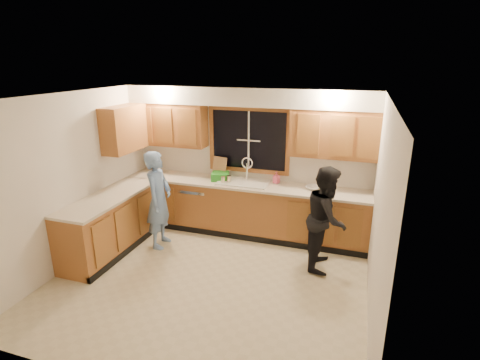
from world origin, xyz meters
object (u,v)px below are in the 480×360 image
object	(u,v)px
stove	(87,239)
man	(159,200)
bowl	(313,188)
dishwasher	(199,205)
knife_block	(156,167)
sink	(244,186)
dish_crate	(220,176)
soap_bottle	(276,177)
woman	(327,218)

from	to	relation	value
stove	man	size ratio (longest dim) A/B	0.57
stove	bowl	distance (m)	3.54
dishwasher	bowl	xyz separation A→B (m)	(2.01, 0.05, 0.54)
dishwasher	knife_block	distance (m)	1.09
sink	knife_block	distance (m)	1.75
stove	man	distance (m)	1.21
dish_crate	soap_bottle	size ratio (longest dim) A/B	1.46
dishwasher	man	xyz separation A→B (m)	(-0.30, -0.85, 0.38)
stove	knife_block	bearing A→B (deg)	88.31
dishwasher	soap_bottle	distance (m)	1.52
woman	sink	bearing A→B (deg)	64.55
sink	bowl	distance (m)	1.17
man	knife_block	xyz separation A→B (m)	(-0.60, 0.98, 0.23)
soap_bottle	bowl	world-z (taller)	soap_bottle
stove	soap_bottle	bearing A→B (deg)	40.46
sink	dish_crate	distance (m)	0.45
soap_bottle	woman	bearing A→B (deg)	-42.93
woman	dish_crate	distance (m)	2.05
dishwasher	stove	xyz separation A→B (m)	(-0.95, -1.81, 0.04)
sink	dish_crate	world-z (taller)	sink
sink	soap_bottle	bearing A→B (deg)	17.11
stove	bowl	world-z (taller)	bowl
dishwasher	soap_bottle	xyz separation A→B (m)	(1.38, 0.18, 0.61)
sink	stove	distance (m)	2.60
bowl	dishwasher	bearing A→B (deg)	-178.48
soap_bottle	bowl	distance (m)	0.65
sink	bowl	size ratio (longest dim) A/B	3.78
knife_block	soap_bottle	bearing A→B (deg)	-41.80
dishwasher	dish_crate	world-z (taller)	dish_crate
stove	man	bearing A→B (deg)	55.67
woman	knife_block	distance (m)	3.32
sink	dish_crate	bearing A→B (deg)	176.68
sink	woman	bearing A→B (deg)	-25.76
sink	soap_bottle	world-z (taller)	sink
stove	dish_crate	bearing A→B (deg)	53.60
sink	knife_block	xyz separation A→B (m)	(-1.74, 0.11, 0.16)
soap_bottle	knife_block	bearing A→B (deg)	-178.70
stove	sink	bearing A→B (deg)	45.39
knife_block	soap_bottle	size ratio (longest dim) A/B	1.06
dish_crate	soap_bottle	world-z (taller)	soap_bottle
bowl	dish_crate	bearing A→B (deg)	-179.52
man	soap_bottle	world-z (taller)	man
stove	woman	bearing A→B (deg)	18.88
dish_crate	bowl	world-z (taller)	dish_crate
dishwasher	man	bearing A→B (deg)	-109.16
woman	dish_crate	bearing A→B (deg)	69.24
woman	knife_block	size ratio (longest dim) A/B	7.29
man	knife_block	size ratio (longest dim) A/B	7.57
man	dish_crate	bearing A→B (deg)	-44.90
soap_bottle	dishwasher	bearing A→B (deg)	-172.66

